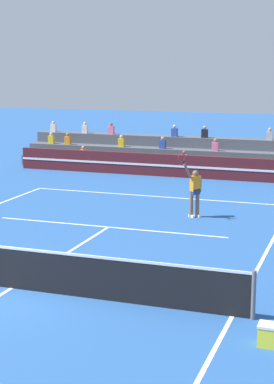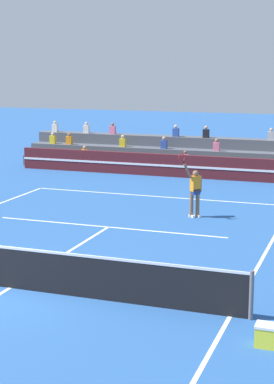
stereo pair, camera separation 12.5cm
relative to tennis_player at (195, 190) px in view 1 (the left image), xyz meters
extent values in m
plane|color=#285699|center=(-2.38, -8.84, -0.99)|extent=(120.00, 120.00, 0.00)
cube|color=white|center=(-2.38, 3.06, -0.98)|extent=(11.00, 0.10, 0.01)
cube|color=white|center=(3.12, -8.84, -0.98)|extent=(0.10, 23.80, 0.01)
cube|color=white|center=(-2.38, -2.42, -0.98)|extent=(8.25, 0.10, 0.01)
cube|color=white|center=(-2.38, -8.84, -0.98)|extent=(0.10, 12.85, 0.01)
cylinder|color=slate|center=(3.57, -8.84, -0.44)|extent=(0.10, 0.10, 1.10)
cube|color=black|center=(-2.38, -8.84, -0.49)|extent=(11.90, 0.02, 1.00)
cube|color=white|center=(-2.38, -8.84, 0.04)|extent=(11.90, 0.04, 0.06)
cube|color=#51191E|center=(-2.38, 7.96, -0.44)|extent=(18.00, 0.24, 1.10)
cube|color=white|center=(-2.38, 7.83, -0.44)|extent=(18.00, 0.02, 0.10)
cube|color=#4C515B|center=(-2.38, 9.23, -0.71)|extent=(19.23, 0.95, 0.55)
cube|color=pink|center=(-2.85, 9.06, -0.22)|extent=(0.32, 0.22, 0.44)
sphere|color=brown|center=(-2.85, 9.06, 0.10)|extent=(0.18, 0.18, 0.18)
cube|color=orange|center=(-8.42, 9.06, -0.22)|extent=(0.32, 0.22, 0.44)
sphere|color=tan|center=(-8.42, 9.06, 0.10)|extent=(0.18, 0.18, 0.18)
cube|color=#4C515B|center=(-2.38, 10.18, -0.44)|extent=(19.23, 0.95, 1.10)
cube|color=#2D4CA5|center=(-4.28, 10.01, 0.33)|extent=(0.32, 0.22, 0.44)
sphere|color=tan|center=(-4.28, 10.01, 0.65)|extent=(0.18, 0.18, 0.18)
cube|color=orange|center=(-9.77, 10.01, 0.33)|extent=(0.32, 0.22, 0.44)
sphere|color=#9E7051|center=(-9.77, 10.01, 0.65)|extent=(0.18, 0.18, 0.18)
cube|color=yellow|center=(-6.60, 10.01, 0.33)|extent=(0.32, 0.22, 0.44)
sphere|color=beige|center=(-6.60, 10.01, 0.65)|extent=(0.18, 0.18, 0.18)
cube|color=yellow|center=(-10.78, 10.01, 0.33)|extent=(0.32, 0.22, 0.44)
sphere|color=beige|center=(-10.78, 10.01, 0.65)|extent=(0.18, 0.18, 0.18)
cube|color=pink|center=(-1.47, 10.01, 0.33)|extent=(0.32, 0.22, 0.44)
sphere|color=#9E7051|center=(-1.47, 10.01, 0.65)|extent=(0.18, 0.18, 0.18)
cube|color=#4C515B|center=(-2.38, 11.13, -0.16)|extent=(19.23, 0.95, 1.65)
cube|color=pink|center=(-7.56, 10.96, 0.88)|extent=(0.32, 0.22, 0.44)
sphere|color=brown|center=(-7.56, 10.96, 1.20)|extent=(0.18, 0.18, 0.18)
cube|color=#B2B2B7|center=(1.14, 10.96, 0.88)|extent=(0.32, 0.22, 0.44)
sphere|color=tan|center=(1.14, 10.96, 1.20)|extent=(0.18, 0.18, 0.18)
cube|color=#2D4CA5|center=(-3.91, 10.96, 0.88)|extent=(0.32, 0.22, 0.44)
sphere|color=beige|center=(-3.91, 10.96, 1.20)|extent=(0.18, 0.18, 0.18)
cube|color=silver|center=(-11.10, 10.96, 0.88)|extent=(0.32, 0.22, 0.44)
sphere|color=beige|center=(-11.10, 10.96, 1.20)|extent=(0.18, 0.18, 0.18)
cube|color=black|center=(-2.26, 10.96, 0.88)|extent=(0.32, 0.22, 0.44)
sphere|color=tan|center=(-2.26, 10.96, 1.20)|extent=(0.18, 0.18, 0.18)
cube|color=silver|center=(-9.14, 10.96, 0.88)|extent=(0.32, 0.22, 0.44)
sphere|color=beige|center=(-9.14, 10.96, 1.20)|extent=(0.18, 0.18, 0.18)
cylinder|color=brown|center=(0.09, 0.09, -0.54)|extent=(0.14, 0.14, 0.90)
cylinder|color=brown|center=(-0.10, -0.05, -0.54)|extent=(0.14, 0.14, 0.90)
cube|color=navy|center=(0.02, 0.02, -0.05)|extent=(0.35, 0.38, 0.20)
cube|color=orange|center=(0.02, 0.02, 0.25)|extent=(0.37, 0.41, 0.56)
sphere|color=brown|center=(0.02, 0.02, 0.61)|extent=(0.22, 0.22, 0.22)
cube|color=white|center=(0.13, 0.07, -0.94)|extent=(0.28, 0.25, 0.09)
cube|color=white|center=(-0.07, -0.07, -0.94)|extent=(0.28, 0.25, 0.09)
cylinder|color=brown|center=(0.16, 0.21, 0.19)|extent=(0.09, 0.09, 0.56)
cylinder|color=brown|center=(-0.19, -0.28, 0.73)|extent=(0.29, 0.36, 0.56)
cylinder|color=black|center=(-0.31, -0.45, 1.08)|extent=(0.11, 0.13, 0.21)
torus|color=#B21E1E|center=(-0.36, -0.52, 1.24)|extent=(0.26, 0.36, 0.42)
sphere|color=#C6DB33|center=(-0.97, -6.42, -0.95)|extent=(0.07, 0.07, 0.07)
cube|color=yellow|center=(4.12, -10.09, -0.79)|extent=(0.48, 0.36, 0.40)
cube|color=white|center=(4.12, -10.09, -0.56)|extent=(0.50, 0.38, 0.05)
camera|label=1|loc=(5.54, -22.04, 4.43)|focal=60.00mm
camera|label=2|loc=(5.65, -22.00, 4.43)|focal=60.00mm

